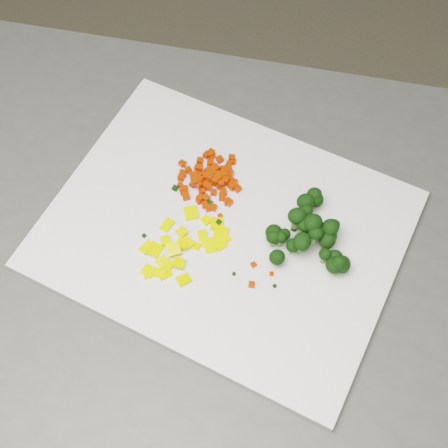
# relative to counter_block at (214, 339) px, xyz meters

# --- Properties ---
(ground) EXTENTS (4.00, 4.00, 0.00)m
(ground) POSITION_rel_counter_block_xyz_m (-0.01, 0.03, -0.45)
(ground) COLOR #6F644E
(ground) RESTS_ON ground
(counter_block) EXTENTS (1.02, 0.78, 0.90)m
(counter_block) POSITION_rel_counter_block_xyz_m (0.00, 0.00, 0.00)
(counter_block) COLOR #484745
(counter_block) RESTS_ON ground
(cutting_board) EXTENTS (0.57, 0.51, 0.01)m
(cutting_board) POSITION_rel_counter_block_xyz_m (0.02, 0.01, 0.46)
(cutting_board) COLOR silver
(cutting_board) RESTS_ON counter_block
(carrot_pile) EXTENTS (0.10, 0.10, 0.03)m
(carrot_pile) POSITION_rel_counter_block_xyz_m (-0.01, 0.08, 0.48)
(carrot_pile) COLOR #C01D02
(carrot_pile) RESTS_ON cutting_board
(pepper_pile) EXTENTS (0.12, 0.12, 0.02)m
(pepper_pile) POSITION_rel_counter_block_xyz_m (-0.03, -0.03, 0.47)
(pepper_pile) COLOR yellow
(pepper_pile) RESTS_ON cutting_board
(broccoli_pile) EXTENTS (0.12, 0.12, 0.06)m
(broccoli_pile) POSITION_rel_counter_block_xyz_m (0.13, -0.00, 0.49)
(broccoli_pile) COLOR black
(broccoli_pile) RESTS_ON cutting_board
(carrot_cube_0) EXTENTS (0.01, 0.01, 0.01)m
(carrot_cube_0) POSITION_rel_counter_block_xyz_m (-0.05, 0.09, 0.47)
(carrot_cube_0) COLOR #C01D02
(carrot_cube_0) RESTS_ON carrot_pile
(carrot_cube_1) EXTENTS (0.01, 0.01, 0.01)m
(carrot_cube_1) POSITION_rel_counter_block_xyz_m (-0.03, 0.07, 0.47)
(carrot_cube_1) COLOR #C01D02
(carrot_cube_1) RESTS_ON carrot_pile
(carrot_cube_2) EXTENTS (0.01, 0.01, 0.01)m
(carrot_cube_2) POSITION_rel_counter_block_xyz_m (-0.01, 0.12, 0.47)
(carrot_cube_2) COLOR #C01D02
(carrot_cube_2) RESTS_ON carrot_pile
(carrot_cube_3) EXTENTS (0.01, 0.01, 0.01)m
(carrot_cube_3) POSITION_rel_counter_block_xyz_m (-0.04, 0.06, 0.47)
(carrot_cube_3) COLOR #C01D02
(carrot_cube_3) RESTS_ON carrot_pile
(carrot_cube_4) EXTENTS (0.01, 0.01, 0.01)m
(carrot_cube_4) POSITION_rel_counter_block_xyz_m (-0.02, 0.11, 0.47)
(carrot_cube_4) COLOR #C01D02
(carrot_cube_4) RESTS_ON carrot_pile
(carrot_cube_5) EXTENTS (0.01, 0.01, 0.01)m
(carrot_cube_5) POSITION_rel_counter_block_xyz_m (0.00, 0.08, 0.48)
(carrot_cube_5) COLOR #C01D02
(carrot_cube_5) RESTS_ON carrot_pile
(carrot_cube_6) EXTENTS (0.01, 0.01, 0.01)m
(carrot_cube_6) POSITION_rel_counter_block_xyz_m (0.02, 0.09, 0.47)
(carrot_cube_6) COLOR #C01D02
(carrot_cube_6) RESTS_ON carrot_pile
(carrot_cube_7) EXTENTS (0.01, 0.01, 0.01)m
(carrot_cube_7) POSITION_rel_counter_block_xyz_m (-0.02, 0.07, 0.47)
(carrot_cube_7) COLOR #C01D02
(carrot_cube_7) RESTS_ON carrot_pile
(carrot_cube_8) EXTENTS (0.01, 0.01, 0.01)m
(carrot_cube_8) POSITION_rel_counter_block_xyz_m (-0.00, 0.09, 0.48)
(carrot_cube_8) COLOR #C01D02
(carrot_cube_8) RESTS_ON carrot_pile
(carrot_cube_9) EXTENTS (0.01, 0.01, 0.01)m
(carrot_cube_9) POSITION_rel_counter_block_xyz_m (0.02, 0.07, 0.47)
(carrot_cube_9) COLOR #C01D02
(carrot_cube_9) RESTS_ON carrot_pile
(carrot_cube_10) EXTENTS (0.01, 0.01, 0.01)m
(carrot_cube_10) POSITION_rel_counter_block_xyz_m (0.02, 0.08, 0.47)
(carrot_cube_10) COLOR #C01D02
(carrot_cube_10) RESTS_ON carrot_pile
(carrot_cube_11) EXTENTS (0.01, 0.01, 0.01)m
(carrot_cube_11) POSITION_rel_counter_block_xyz_m (-0.02, 0.08, 0.47)
(carrot_cube_11) COLOR #C01D02
(carrot_cube_11) RESTS_ON carrot_pile
(carrot_cube_12) EXTENTS (0.01, 0.01, 0.01)m
(carrot_cube_12) POSITION_rel_counter_block_xyz_m (-0.01, 0.07, 0.47)
(carrot_cube_12) COLOR #C01D02
(carrot_cube_12) RESTS_ON carrot_pile
(carrot_cube_13) EXTENTS (0.01, 0.01, 0.01)m
(carrot_cube_13) POSITION_rel_counter_block_xyz_m (0.03, 0.11, 0.47)
(carrot_cube_13) COLOR #C01D02
(carrot_cube_13) RESTS_ON carrot_pile
(carrot_cube_14) EXTENTS (0.01, 0.01, 0.01)m
(carrot_cube_14) POSITION_rel_counter_block_xyz_m (0.01, 0.05, 0.47)
(carrot_cube_14) COLOR #C01D02
(carrot_cube_14) RESTS_ON carrot_pile
(carrot_cube_15) EXTENTS (0.01, 0.01, 0.01)m
(carrot_cube_15) POSITION_rel_counter_block_xyz_m (-0.03, 0.07, 0.48)
(carrot_cube_15) COLOR #C01D02
(carrot_cube_15) RESTS_ON carrot_pile
(carrot_cube_16) EXTENTS (0.01, 0.01, 0.01)m
(carrot_cube_16) POSITION_rel_counter_block_xyz_m (0.00, 0.07, 0.48)
(carrot_cube_16) COLOR #C01D02
(carrot_cube_16) RESTS_ON carrot_pile
(carrot_cube_17) EXTENTS (0.01, 0.01, 0.01)m
(carrot_cube_17) POSITION_rel_counter_block_xyz_m (-0.02, 0.06, 0.48)
(carrot_cube_17) COLOR #C01D02
(carrot_cube_17) RESTS_ON carrot_pile
(carrot_cube_18) EXTENTS (0.01, 0.01, 0.01)m
(carrot_cube_18) POSITION_rel_counter_block_xyz_m (0.01, 0.07, 0.47)
(carrot_cube_18) COLOR #C01D02
(carrot_cube_18) RESTS_ON carrot_pile
(carrot_cube_19) EXTENTS (0.01, 0.01, 0.01)m
(carrot_cube_19) POSITION_rel_counter_block_xyz_m (-0.05, 0.07, 0.47)
(carrot_cube_19) COLOR #C01D02
(carrot_cube_19) RESTS_ON carrot_pile
(carrot_cube_20) EXTENTS (0.01, 0.01, 0.01)m
(carrot_cube_20) POSITION_rel_counter_block_xyz_m (-0.00, 0.03, 0.47)
(carrot_cube_20) COLOR #C01D02
(carrot_cube_20) RESTS_ON carrot_pile
(carrot_cube_21) EXTENTS (0.01, 0.01, 0.01)m
(carrot_cube_21) POSITION_rel_counter_block_xyz_m (0.01, 0.07, 0.47)
(carrot_cube_21) COLOR #C01D02
(carrot_cube_21) RESTS_ON carrot_pile
(carrot_cube_22) EXTENTS (0.01, 0.01, 0.01)m
(carrot_cube_22) POSITION_rel_counter_block_xyz_m (-0.02, 0.07, 0.48)
(carrot_cube_22) COLOR #C01D02
(carrot_cube_22) RESTS_ON carrot_pile
(carrot_cube_23) EXTENTS (0.01, 0.01, 0.01)m
(carrot_cube_23) POSITION_rel_counter_block_xyz_m (-0.02, 0.06, 0.47)
(carrot_cube_23) COLOR #C01D02
(carrot_cube_23) RESTS_ON carrot_pile
(carrot_cube_24) EXTENTS (0.01, 0.01, 0.01)m
(carrot_cube_24) POSITION_rel_counter_block_xyz_m (-0.05, 0.09, 0.47)
(carrot_cube_24) COLOR #C01D02
(carrot_cube_24) RESTS_ON carrot_pile
(carrot_cube_25) EXTENTS (0.01, 0.01, 0.01)m
(carrot_cube_25) POSITION_rel_counter_block_xyz_m (-0.05, 0.10, 0.47)
(carrot_cube_25) COLOR #C01D02
(carrot_cube_25) RESTS_ON carrot_pile
(carrot_cube_26) EXTENTS (0.01, 0.01, 0.01)m
(carrot_cube_26) POSITION_rel_counter_block_xyz_m (-0.04, 0.05, 0.47)
(carrot_cube_26) COLOR #C01D02
(carrot_cube_26) RESTS_ON carrot_pile
(carrot_cube_27) EXTENTS (0.01, 0.01, 0.01)m
(carrot_cube_27) POSITION_rel_counter_block_xyz_m (-0.01, 0.11, 0.47)
(carrot_cube_27) COLOR #C01D02
(carrot_cube_27) RESTS_ON carrot_pile
(carrot_cube_28) EXTENTS (0.01, 0.01, 0.01)m
(carrot_cube_28) POSITION_rel_counter_block_xyz_m (-0.05, 0.08, 0.47)
(carrot_cube_28) COLOR #C01D02
(carrot_cube_28) RESTS_ON carrot_pile
(carrot_cube_29) EXTENTS (0.01, 0.01, 0.01)m
(carrot_cube_29) POSITION_rel_counter_block_xyz_m (-0.01, 0.06, 0.47)
(carrot_cube_29) COLOR #C01D02
(carrot_cube_29) RESTS_ON carrot_pile
(carrot_cube_30) EXTENTS (0.01, 0.01, 0.01)m
(carrot_cube_30) POSITION_rel_counter_block_xyz_m (0.03, 0.08, 0.47)
(carrot_cube_30) COLOR #C01D02
(carrot_cube_30) RESTS_ON carrot_pile
(carrot_cube_31) EXTENTS (0.01, 0.01, 0.01)m
(carrot_cube_31) POSITION_rel_counter_block_xyz_m (-0.01, 0.08, 0.48)
(carrot_cube_31) COLOR #C01D02
(carrot_cube_31) RESTS_ON carrot_pile
(carrot_cube_32) EXTENTS (0.01, 0.01, 0.01)m
(carrot_cube_32) POSITION_rel_counter_block_xyz_m (-0.03, 0.10, 0.47)
(carrot_cube_32) COLOR #C01D02
(carrot_cube_32) RESTS_ON carrot_pile
(carrot_cube_33) EXTENTS (0.01, 0.01, 0.01)m
(carrot_cube_33) POSITION_rel_counter_block_xyz_m (0.03, 0.07, 0.47)
(carrot_cube_33) COLOR #C01D02
(carrot_cube_33) RESTS_ON carrot_pile
(carrot_cube_34) EXTENTS (0.01, 0.01, 0.01)m
(carrot_cube_34) POSITION_rel_counter_block_xyz_m (0.01, 0.08, 0.48)
(carrot_cube_34) COLOR #C01D02
(carrot_cube_34) RESTS_ON carrot_pile
(carrot_cube_35) EXTENTS (0.01, 0.01, 0.01)m
(carrot_cube_35) POSITION_rel_counter_block_xyz_m (0.02, 0.08, 0.47)
(carrot_cube_35) COLOR #C01D02
(carrot_cube_35) RESTS_ON carrot_pile
(carrot_cube_36) EXTENTS (0.01, 0.01, 0.01)m
(carrot_cube_36) POSITION_rel_counter_block_xyz_m (-0.00, 0.09, 0.47)
(carrot_cube_36) COLOR #C01D02
(carrot_cube_36) RESTS_ON carrot_pile
(carrot_cube_37) EXTENTS (0.01, 0.01, 0.01)m
(carrot_cube_37) POSITION_rel_counter_block_xyz_m (0.01, 0.06, 0.47)
(carrot_cube_37) COLOR #C01D02
(carrot_cube_37) RESTS_ON carrot_pile
(carrot_cube_38) EXTENTS (0.01, 0.01, 0.01)m
(carrot_cube_38) POSITION_rel_counter_block_xyz_m (0.01, 0.07, 0.48)
(carrot_cube_38) COLOR #C01D02
(carrot_cube_38) RESTS_ON carrot_pile
(carrot_cube_39) EXTENTS (0.01, 0.01, 0.01)m
(carrot_cube_39) POSITION_rel_counter_block_xyz_m (0.01, 0.11, 0.47)
(carrot_cube_39) COLOR #C01D02
(carrot_cube_39) RESTS_ON carrot_pile
(carrot_cube_40) EXTENTS (0.01, 0.01, 0.01)m
(carrot_cube_40) POSITION_rel_counter_block_xyz_m (-0.01, 0.08, 0.47)
(carrot_cube_40) COLOR #C01D02
(carrot_cube_40) RESTS_ON carrot_pile
(carrot_cube_41) EXTENTS (0.01, 0.01, 0.01)m
(carrot_cube_41) POSITION_rel_counter_block_xyz_m (-0.01, 0.08, 0.48)
(carrot_cube_41) COLOR #C01D02
(carrot_cube_41) RESTS_ON carrot_pile
(carrot_cube_42) EXTENTS (0.01, 0.01, 0.01)m
(carrot_cube_42) POSITION_rel_counter_block_xyz_m (-0.00, 0.07, 0.47)
(carrot_cube_42) COLOR #C01D02
(carrot_cube_42) RESTS_ON carrot_pile
(carrot_cube_43) EXTENTS (0.01, 0.01, 0.01)m
(carrot_cube_43) POSITION_rel_counter_block_xyz_m (0.01, 0.10, 0.47)
(carrot_cube_43) COLOR #C01D02
(carrot_cube_43) RESTS_ON carrot_pile
(carrot_cube_44) EXTENTS (0.01, 0.01, 0.01)m
(carrot_cube_44) POSITION_rel_counter_block_xyz_m (-0.01, 0.12, 0.47)
(carrot_cube_44) COLOR #C01D02
(carrot_cube_44) RESTS_ON carrot_pile
(carrot_cube_45) EXTENTS (0.01, 0.01, 0.01)m
(carrot_cube_45) POSITION_rel_counter_block_xyz_m (-0.01, 0.09, 0.47)
(carrot_cube_45) COLOR #C01D02
(carrot_cube_45) RESTS_ON carrot_pile
(carrot_cube_46) EXTENTS (0.01, 0.01, 0.01)m
(carrot_cube_46) POSITION_rel_counter_block_xyz_m (-0.04, 0.09, 0.47)
(carrot_cube_46) COLOR #C01D02
(carrot_cube_46) RESTS_ON carrot_pile
(carrot_cube_47) EXTENTS (0.01, 0.01, 0.01)m
(carrot_cube_47) POSITION_rel_counter_block_xyz_m (0.02, 0.08, 0.47)
(carrot_cube_47) COLOR #C01D02
(carrot_cube_47) RESTS_ON carrot_pile
(carrot_cube_48) EXTENTS (0.01, 0.01, 0.01)m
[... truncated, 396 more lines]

